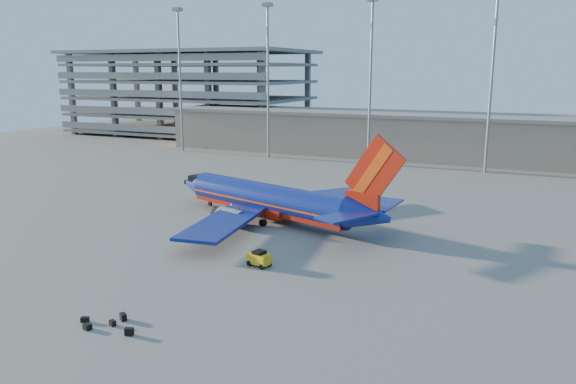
# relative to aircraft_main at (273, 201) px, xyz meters

# --- Properties ---
(ground) EXTENTS (220.00, 220.00, 0.00)m
(ground) POSITION_rel_aircraft_main_xyz_m (3.37, -4.06, -2.30)
(ground) COLOR slate
(ground) RESTS_ON ground
(terminal_building) EXTENTS (122.00, 16.00, 8.50)m
(terminal_building) POSITION_rel_aircraft_main_xyz_m (13.37, 53.94, 2.01)
(terminal_building) COLOR gray
(terminal_building) RESTS_ON ground
(parking_garage) EXTENTS (62.00, 32.00, 21.40)m
(parking_garage) POSITION_rel_aircraft_main_xyz_m (-58.63, 69.99, 9.43)
(parking_garage) COLOR slate
(parking_garage) RESTS_ON ground
(light_mast_row) EXTENTS (101.60, 1.60, 28.65)m
(light_mast_row) POSITION_rel_aircraft_main_xyz_m (8.37, 41.94, 15.25)
(light_mast_row) COLOR gray
(light_mast_row) RESTS_ON ground
(aircraft_main) EXTENTS (31.03, 29.40, 10.78)m
(aircraft_main) POSITION_rel_aircraft_main_xyz_m (0.00, 0.00, 0.00)
(aircraft_main) COLOR navy
(aircraft_main) RESTS_ON ground
(baggage_tug) EXTENTS (2.16, 1.61, 1.39)m
(baggage_tug) POSITION_rel_aircraft_main_xyz_m (5.43, -13.89, -1.58)
(baggage_tug) COLOR gold
(baggage_tug) RESTS_ON ground
(luggage_pile) EXTENTS (4.60, 2.61, 0.49)m
(luggage_pile) POSITION_rel_aircraft_main_xyz_m (1.85, -28.40, -2.09)
(luggage_pile) COLOR black
(luggage_pile) RESTS_ON ground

